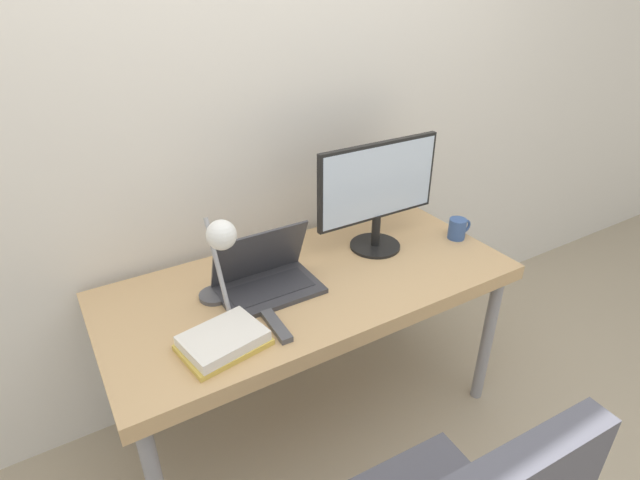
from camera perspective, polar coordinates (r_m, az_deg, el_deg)
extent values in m
plane|color=tan|center=(2.18, 4.34, -25.19)|extent=(12.00, 12.00, 0.00)
cube|color=silver|center=(2.02, -7.53, 15.26)|extent=(8.00, 0.05, 2.60)
cube|color=tan|center=(1.92, -1.09, -5.23)|extent=(1.55, 0.72, 0.06)
cylinder|color=gray|center=(2.34, 18.54, -10.73)|extent=(0.05, 0.05, 0.66)
cylinder|color=gray|center=(2.21, -22.11, -14.35)|extent=(0.05, 0.05, 0.66)
cylinder|color=gray|center=(2.67, 9.12, -4.09)|extent=(0.05, 0.05, 0.66)
cube|color=#38383D|center=(1.83, -5.77, -5.69)|extent=(0.36, 0.23, 0.02)
cube|color=#2D2D33|center=(1.83, -5.78, -5.43)|extent=(0.31, 0.14, 0.00)
cube|color=#38383D|center=(1.83, -6.93, -1.58)|extent=(0.36, 0.10, 0.22)
cube|color=black|center=(1.82, -6.91, -1.63)|extent=(0.32, 0.08, 0.19)
cylinder|color=black|center=(2.12, 6.30, -0.64)|extent=(0.21, 0.21, 0.01)
cylinder|color=black|center=(2.09, 6.40, 1.14)|extent=(0.04, 0.04, 0.14)
cube|color=black|center=(2.00, 6.65, 6.68)|extent=(0.55, 0.02, 0.32)
cube|color=silver|center=(1.99, 6.87, 6.57)|extent=(0.53, 0.00, 0.29)
cylinder|color=#4C4C51|center=(1.83, -11.90, -6.22)|extent=(0.11, 0.11, 0.02)
cylinder|color=#99999E|center=(1.69, -11.60, -2.98)|extent=(0.02, 0.16, 0.31)
sphere|color=white|center=(1.56, -11.21, 0.57)|extent=(0.10, 0.10, 0.10)
cube|color=gold|center=(1.61, -10.93, -11.68)|extent=(0.28, 0.22, 0.02)
cube|color=silver|center=(1.59, -11.02, -10.96)|extent=(0.27, 0.22, 0.03)
cube|color=#4C4C51|center=(1.66, -5.01, -9.75)|extent=(0.05, 0.18, 0.02)
cylinder|color=#385693|center=(2.24, 15.39, 1.24)|extent=(0.07, 0.07, 0.09)
torus|color=#385693|center=(2.27, 16.24, 1.52)|extent=(0.06, 0.01, 0.06)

